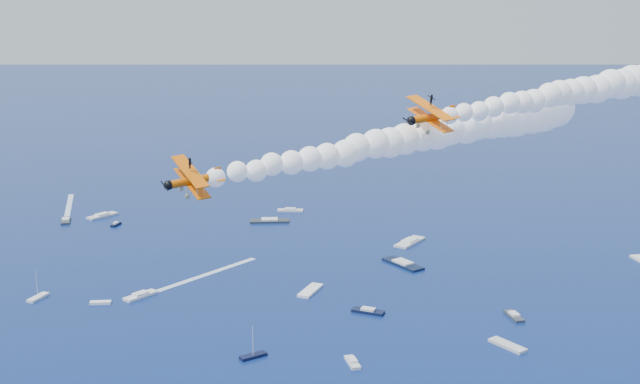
{
  "coord_description": "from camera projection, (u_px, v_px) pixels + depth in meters",
  "views": [
    {
      "loc": [
        14.81,
        -85.7,
        76.99
      ],
      "look_at": [
        7.93,
        14.31,
        52.8
      ],
      "focal_mm": 44.24,
      "sensor_mm": 36.0,
      "label": 1
    }
  ],
  "objects": [
    {
      "name": "biplane_trail",
      "position": [
        194.0,
        180.0,
        95.73
      ],
      "size": [
        11.25,
        12.03,
        7.75
      ],
      "primitive_type": null,
      "rotation": [
        -0.3,
        0.07,
        3.73
      ],
      "color": "#DD5B04"
    },
    {
      "name": "boat_wakes",
      "position": [
        70.0,
        278.0,
        225.87
      ],
      "size": [
        89.38,
        204.8,
        0.04
      ],
      "color": "white",
      "rests_on": "ground"
    },
    {
      "name": "smoke_trail_trail",
      "position": [
        406.0,
        139.0,
        110.47
      ],
      "size": [
        66.11,
        61.81,
        11.26
      ],
      "primitive_type": null,
      "rotation": [
        0.0,
        0.0,
        3.73
      ],
      "color": "white"
    },
    {
      "name": "biplane_lead",
      "position": [
        432.0,
        117.0,
        107.69
      ],
      "size": [
        11.85,
        12.73,
        8.03
      ],
      "primitive_type": null,
      "rotation": [
        -0.27,
        0.07,
        3.72
      ],
      "color": "#FF6705"
    },
    {
      "name": "smoke_trail_lead",
      "position": [
        597.0,
        88.0,
        122.03
      ],
      "size": [
        66.08,
        61.11,
        11.26
      ],
      "primitive_type": null,
      "rotation": [
        0.0,
        0.0,
        3.72
      ],
      "color": "white"
    },
    {
      "name": "spectator_boats",
      "position": [
        297.0,
        275.0,
        227.57
      ],
      "size": [
        207.65,
        172.74,
        0.7
      ],
      "color": "white",
      "rests_on": "ground"
    }
  ]
}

